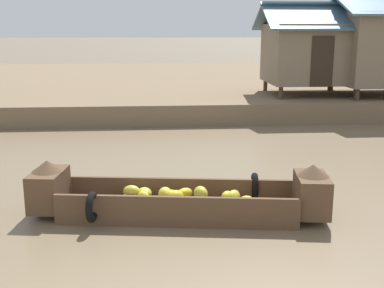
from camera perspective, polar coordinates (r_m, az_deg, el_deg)
ground_plane at (r=13.96m, az=-7.33°, el=-0.49°), size 300.00×300.00×0.00m
riverbank_strip at (r=26.64m, az=-6.01°, el=6.88°), size 160.00×20.00×0.73m
banana_boat at (r=8.86m, az=-1.55°, el=-6.19°), size 5.28×1.65×0.99m
stilt_house_left at (r=19.93m, az=13.34°, el=10.27°), size 3.90×3.44×3.49m
stilt_house_mid_left at (r=20.55m, az=20.67°, el=10.37°), size 3.77×3.77×3.76m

